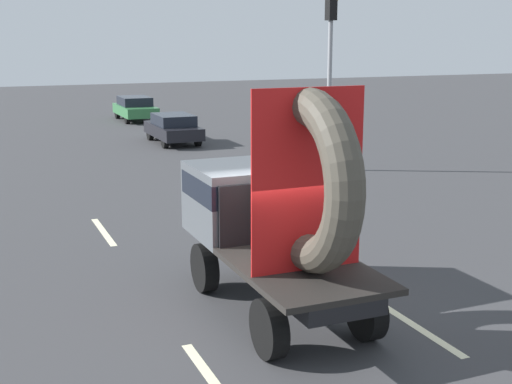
{
  "coord_description": "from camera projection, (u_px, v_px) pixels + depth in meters",
  "views": [
    {
      "loc": [
        -4.98,
        -10.31,
        4.79
      ],
      "look_at": [
        -0.19,
        1.14,
        1.97
      ],
      "focal_mm": 48.58,
      "sensor_mm": 36.0,
      "label": 1
    }
  ],
  "objects": [
    {
      "name": "lane_dash_left_far",
      "position": [
        104.0,
        232.0,
        17.25
      ],
      "size": [
        0.16,
        2.62,
        0.01
      ],
      "primitive_type": "cube",
      "rotation": [
        0.0,
        0.0,
        1.57
      ],
      "color": "beige",
      "rests_on": "ground_plane"
    },
    {
      "name": "traffic_light",
      "position": [
        330.0,
        58.0,
        24.29
      ],
      "size": [
        0.42,
        0.36,
        6.19
      ],
      "color": "gray",
      "rests_on": "ground_plane"
    },
    {
      "name": "distant_sedan",
      "position": [
        173.0,
        128.0,
        31.28
      ],
      "size": [
        1.73,
        4.03,
        1.31
      ],
      "color": "black",
      "rests_on": "ground_plane"
    },
    {
      "name": "lane_dash_left_near",
      "position": [
        213.0,
        381.0,
        9.8
      ],
      "size": [
        0.16,
        2.55,
        0.01
      ],
      "primitive_type": "cube",
      "rotation": [
        0.0,
        0.0,
        1.57
      ],
      "color": "beige",
      "rests_on": "ground_plane"
    },
    {
      "name": "flatbed_truck",
      "position": [
        272.0,
        207.0,
        12.08
      ],
      "size": [
        2.02,
        4.98,
        4.03
      ],
      "color": "black",
      "rests_on": "ground_plane"
    },
    {
      "name": "lane_dash_right_far",
      "position": [
        247.0,
        219.0,
        18.47
      ],
      "size": [
        0.16,
        2.19,
        0.01
      ],
      "primitive_type": "cube",
      "rotation": [
        0.0,
        0.0,
        1.57
      ],
      "color": "beige",
      "rests_on": "ground_plane"
    },
    {
      "name": "ground_plane",
      "position": [
        291.0,
        313.0,
        12.2
      ],
      "size": [
        120.0,
        120.0,
        0.0
      ],
      "primitive_type": "plane",
      "color": "#38383A"
    },
    {
      "name": "lane_dash_right_near",
      "position": [
        417.0,
        327.0,
        11.61
      ],
      "size": [
        0.16,
        2.47,
        0.01
      ],
      "primitive_type": "cube",
      "rotation": [
        0.0,
        0.0,
        1.57
      ],
      "color": "beige",
      "rests_on": "ground_plane"
    },
    {
      "name": "oncoming_car",
      "position": [
        135.0,
        108.0,
        39.61
      ],
      "size": [
        1.78,
        4.16,
        1.36
      ],
      "color": "black",
      "rests_on": "ground_plane"
    }
  ]
}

